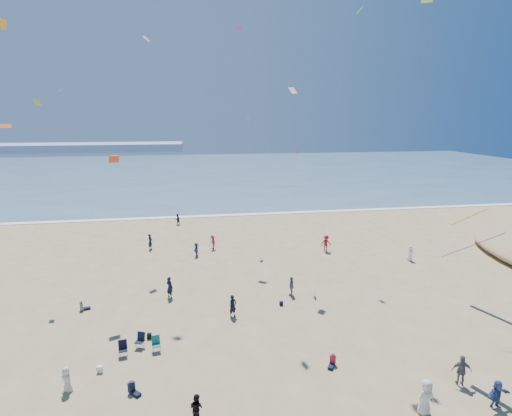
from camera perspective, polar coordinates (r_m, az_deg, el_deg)
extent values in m
cube|color=#476B84|center=(109.28, -8.48, 5.15)|extent=(220.00, 100.00, 0.06)
cube|color=white|center=(60.10, -7.61, -1.17)|extent=(220.00, 1.20, 0.08)
cube|color=#7A8EA8|center=(192.85, -27.21, 7.67)|extent=(110.00, 20.00, 3.20)
imported|color=black|center=(46.37, -14.86, -4.67)|extent=(0.61, 0.74, 1.76)
imported|color=silver|center=(23.53, 23.09, -23.61)|extent=(1.02, 0.78, 1.87)
imported|color=silver|center=(25.55, -25.41, -21.23)|extent=(0.84, 0.82, 1.46)
imported|color=white|center=(44.38, 21.15, -6.03)|extent=(0.52, 0.79, 1.61)
imported|color=black|center=(30.49, -3.33, -13.81)|extent=(0.75, 0.69, 1.71)
imported|color=gray|center=(33.84, 5.08, -11.05)|extent=(0.76, 1.06, 1.67)
imported|color=#304384|center=(25.56, 31.17, -21.82)|extent=(1.46, 0.66, 1.52)
imported|color=black|center=(55.95, -11.17, -1.60)|extent=(0.94, 0.92, 1.52)
imported|color=slate|center=(26.34, 27.31, -19.91)|extent=(1.13, 0.76, 1.79)
imported|color=#BE1B40|center=(45.24, -6.21, -4.87)|extent=(0.89, 1.16, 1.58)
imported|color=#363E96|center=(43.18, -8.53, -5.88)|extent=(0.67, 1.44, 1.49)
imported|color=black|center=(34.08, -12.23, -11.01)|extent=(0.77, 0.77, 1.81)
imported|color=maroon|center=(44.83, 9.96, -4.99)|extent=(1.20, 0.70, 1.84)
imported|color=black|center=(21.87, -8.50, -26.40)|extent=(0.92, 0.90, 1.49)
cube|color=white|center=(26.66, -21.40, -20.65)|extent=(0.35, 0.20, 0.40)
cube|color=black|center=(29.01, -15.01, -17.25)|extent=(0.30, 0.22, 0.38)
cube|color=black|center=(32.42, 3.62, -13.45)|extent=(0.28, 0.18, 0.34)
cube|color=white|center=(45.23, -15.40, 22.30)|extent=(0.76, 0.75, 0.47)
cube|color=#701A93|center=(36.60, 5.79, 8.08)|extent=(0.31, 0.80, 0.45)
cube|color=#2299D4|center=(38.95, -26.23, 14.84)|extent=(0.48, 0.62, 0.28)
cube|color=#DF4E08|center=(40.11, -32.17, 9.88)|extent=(0.92, 0.60, 0.31)
cube|color=#D4FB1C|center=(48.61, -28.76, 13.09)|extent=(0.52, 0.52, 0.54)
cube|color=#782694|center=(46.83, -2.57, 24.28)|extent=(0.91, 0.82, 0.33)
cube|color=green|center=(31.13, 14.63, 25.68)|extent=(0.45, 0.51, 0.49)
cube|color=red|center=(32.18, -19.62, 6.60)|extent=(0.80, 0.55, 0.56)
cube|color=white|center=(36.85, 5.29, 16.38)|extent=(0.80, 0.81, 0.50)
cube|color=orange|center=(32.11, -32.76, 21.25)|extent=(0.69, 0.77, 0.57)
cube|color=#0976CC|center=(46.31, -1.17, 12.59)|extent=(0.54, 0.75, 0.27)
cube|color=#F1FD35|center=(38.62, 23.23, 25.62)|extent=(0.86, 0.63, 0.41)
cube|color=purple|center=(25.62, 28.50, -4.72)|extent=(0.35, 3.14, 2.21)
cube|color=orange|center=(36.12, 28.16, -1.17)|extent=(0.35, 2.64, 1.87)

